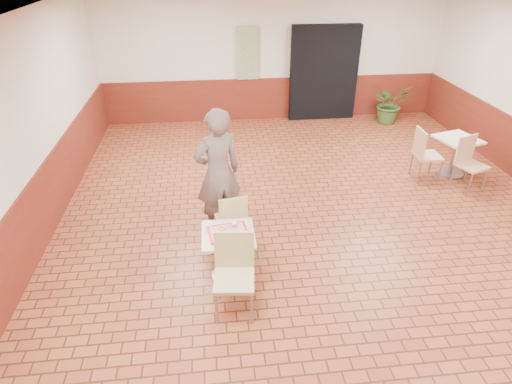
{
  "coord_description": "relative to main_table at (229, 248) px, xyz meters",
  "views": [
    {
      "loc": [
        -1.55,
        -5.06,
        3.72
      ],
      "look_at": [
        -1.01,
        -0.28,
        0.95
      ],
      "focal_mm": 30.0,
      "sensor_mm": 36.0,
      "label": 1
    }
  ],
  "objects": [
    {
      "name": "room_shell",
      "position": [
        1.41,
        0.78,
        1.04
      ],
      "size": [
        8.01,
        10.01,
        3.01
      ],
      "color": "brown",
      "rests_on": "ground"
    },
    {
      "name": "chair_main_back",
      "position": [
        0.08,
        0.65,
        0.02
      ],
      "size": [
        0.46,
        0.46,
        0.85
      ],
      "rotation": [
        0.0,
        0.0,
        3.33
      ],
      "color": "#D0C37D",
      "rests_on": "ground"
    },
    {
      "name": "serving_tray",
      "position": [
        0.0,
        0.0,
        0.24
      ],
      "size": [
        0.48,
        0.37,
        0.03
      ],
      "rotation": [
        0.0,
        0.0,
        0.13
      ],
      "color": "red",
      "rests_on": "main_table"
    },
    {
      "name": "chair_second_front",
      "position": [
        4.26,
        1.93,
        0.06
      ],
      "size": [
        0.55,
        0.55,
        0.93
      ],
      "rotation": [
        0.0,
        0.0,
        0.36
      ],
      "color": "#DEB585",
      "rests_on": "ground"
    },
    {
      "name": "chair_main_front",
      "position": [
        0.04,
        -0.52,
        0.09
      ],
      "size": [
        0.5,
        0.5,
        0.98
      ],
      "rotation": [
        0.0,
        0.0,
        -0.11
      ],
      "color": "tan",
      "rests_on": "ground"
    },
    {
      "name": "long_john_donut",
      "position": [
        0.04,
        -0.05,
        0.27
      ],
      "size": [
        0.17,
        0.1,
        0.05
      ],
      "rotation": [
        0.0,
        0.0,
        -0.18
      ],
      "color": "#EF8A46",
      "rests_on": "serving_tray"
    },
    {
      "name": "chair_second_left",
      "position": [
        3.64,
        2.32,
        0.07
      ],
      "size": [
        0.46,
        0.46,
        0.95
      ],
      "rotation": [
        0.0,
        0.0,
        1.53
      ],
      "color": "#D8B281",
      "rests_on": "ground"
    },
    {
      "name": "wainscot_band",
      "position": [
        1.41,
        0.78,
        0.04
      ],
      "size": [
        8.0,
        10.0,
        1.0
      ],
      "color": "#5E1E12",
      "rests_on": "ground"
    },
    {
      "name": "main_table",
      "position": [
        0.0,
        0.0,
        0.0
      ],
      "size": [
        0.64,
        0.64,
        0.68
      ],
      "rotation": [
        0.0,
        0.0,
        -0.0
      ],
      "color": "beige",
      "rests_on": "ground"
    },
    {
      "name": "second_table",
      "position": [
        4.3,
        2.42,
        0.02
      ],
      "size": [
        0.68,
        0.68,
        0.71
      ],
      "rotation": [
        0.0,
        0.0,
        0.26
      ],
      "color": "beige",
      "rests_on": "ground"
    },
    {
      "name": "paper_cup",
      "position": [
        0.08,
        0.06,
        0.3
      ],
      "size": [
        0.07,
        0.07,
        0.09
      ],
      "rotation": [
        0.0,
        0.0,
        0.2
      ],
      "color": "silver",
      "rests_on": "serving_tray"
    },
    {
      "name": "ring_donut",
      "position": [
        -0.07,
        0.06,
        0.27
      ],
      "size": [
        0.11,
        0.11,
        0.03
      ],
      "primitive_type": "torus",
      "rotation": [
        0.0,
        0.0,
        -0.11
      ],
      "color": "#E0A251",
      "rests_on": "serving_tray"
    },
    {
      "name": "customer",
      "position": [
        -0.07,
        1.09,
        0.49
      ],
      "size": [
        0.81,
        0.67,
        1.9
      ],
      "primitive_type": "imported",
      "rotation": [
        0.0,
        0.0,
        3.5
      ],
      "color": "#62554C",
      "rests_on": "ground"
    },
    {
      "name": "potted_plant",
      "position": [
        4.15,
        5.18,
        0.01
      ],
      "size": [
        0.97,
        0.89,
        0.94
      ],
      "primitive_type": "imported",
      "rotation": [
        0.0,
        0.0,
        0.2
      ],
      "color": "#355B24",
      "rests_on": "ground"
    },
    {
      "name": "promo_poster",
      "position": [
        0.81,
        5.72,
        1.14
      ],
      "size": [
        0.5,
        0.03,
        1.2
      ],
      "primitive_type": "cube",
      "color": "gray",
      "rests_on": "wainscot_band"
    },
    {
      "name": "corridor_doorway",
      "position": [
        2.61,
        5.66,
        0.64
      ],
      "size": [
        1.6,
        0.22,
        2.2
      ],
      "primitive_type": "cube",
      "color": "black",
      "rests_on": "ground"
    }
  ]
}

